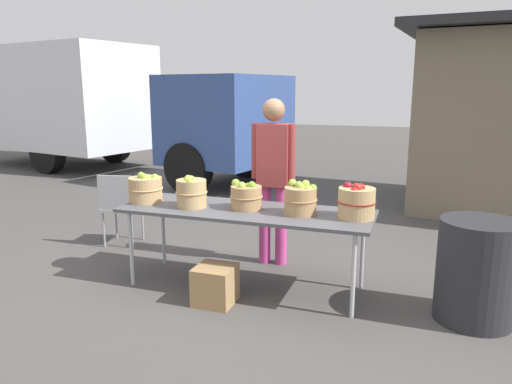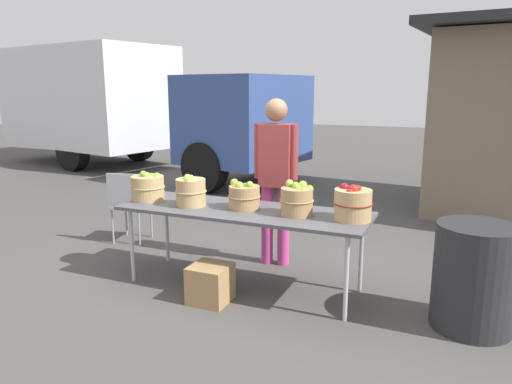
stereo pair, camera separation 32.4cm
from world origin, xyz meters
name	(u,v)px [view 1 (the left image)]	position (x,y,z in m)	size (l,w,h in m)	color
ground_plane	(246,287)	(0.00, 0.00, 0.00)	(40.00, 40.00, 0.00)	#474442
market_table	(245,214)	(0.00, 0.00, 0.71)	(2.30, 0.76, 0.75)	#4C4C51
apple_basket_green_0	(146,189)	(-1.01, -0.03, 0.88)	(0.34, 0.34, 0.29)	tan
apple_basket_green_1	(191,192)	(-0.50, -0.07, 0.89)	(0.30, 0.30, 0.30)	tan
apple_basket_green_2	(246,196)	(-0.01, 0.03, 0.86)	(0.30, 0.30, 0.26)	#A87F51
apple_basket_green_3	(301,199)	(0.51, 0.01, 0.88)	(0.30, 0.30, 0.30)	#A87F51
apple_basket_red_0	(356,202)	(0.99, 0.03, 0.89)	(0.33, 0.33, 0.31)	tan
vendor_adult	(273,169)	(0.05, 0.69, 1.02)	(0.45, 0.26, 1.73)	#CC3F8C
box_truck	(95,103)	(-5.51, 5.21, 1.49)	(7.98, 3.79, 2.75)	silver
folding_chair	(120,204)	(-1.81, 0.67, 0.51)	(0.47, 0.47, 0.86)	#99999E
trash_barrel	(477,271)	(1.95, -0.02, 0.41)	(0.61, 0.61, 0.83)	#262628
produce_crate	(215,285)	(-0.13, -0.41, 0.17)	(0.33, 0.33, 0.33)	#A87F51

